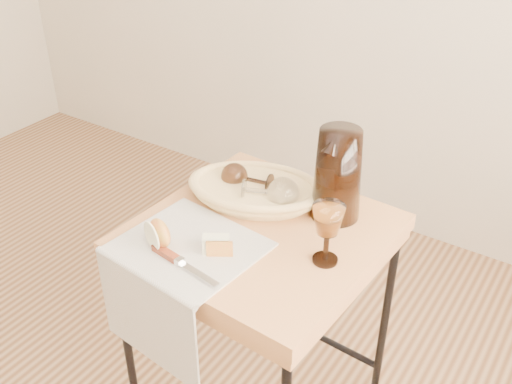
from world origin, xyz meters
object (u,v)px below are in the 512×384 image
Objects in this scene: goblet_lying_b at (266,191)px; pitcher at (338,174)px; table_knife at (182,263)px; bread_basket at (255,192)px; side_table at (260,334)px; apple_half at (160,233)px; tea_towel at (189,247)px; wine_goblet at (327,234)px; goblet_lying_a at (249,179)px.

pitcher is at bearing 1.38° from goblet_lying_b.
goblet_lying_b reaches higher than table_knife.
bread_basket is 2.35× the size of goblet_lying_b.
side_table is at bearing 82.20° from table_knife.
goblet_lying_b is at bearing 87.58° from apple_half.
wine_goblet is (0.30, 0.14, 0.08)m from tea_towel.
wine_goblet is (0.24, -0.11, 0.02)m from goblet_lying_b.
side_table is 0.43m from tea_towel.
bread_basket reaches higher than tea_towel.
wine_goblet is at bearing -64.65° from pitcher.
goblet_lying_b reaches higher than bread_basket.
table_knife is (-0.03, -0.32, -0.04)m from goblet_lying_b.
apple_half is (-0.05, -0.32, -0.01)m from goblet_lying_a.
side_table is at bearing 123.68° from goblet_lying_a.
goblet_lying_a is (-0.11, 0.12, 0.43)m from side_table.
pitcher is at bearing 60.39° from tea_towel.
goblet_lying_a is 0.32m from apple_half.
apple_half is at bearing -128.56° from side_table.
apple_half is at bearing -143.51° from tea_towel.
tea_towel is 2.08× the size of wine_goblet.
table_knife is at bearing -111.86° from pitcher.
pitcher reaches higher than goblet_lying_b.
goblet_lying_a is at bearing 133.02° from goblet_lying_b.
goblet_lying_a is at bearing 98.16° from tea_towel.
goblet_lying_a is (-0.01, 0.28, 0.05)m from tea_towel.
pitcher is at bearing 71.51° from table_knife.
apple_half is 0.38× the size of table_knife.
tea_towel is 1.00× the size of bread_basket.
side_table is 2.29× the size of bread_basket.
goblet_lying_b is 0.89× the size of wine_goblet.
tea_towel is 1.57× the size of table_knife.
table_knife is (-0.20, -0.39, -0.11)m from pitcher.
goblet_lying_b is (0.05, -0.02, 0.03)m from bread_basket.
pitcher reaches higher than bread_basket.
apple_half reaches higher than table_knife.
pitcher reaches higher than wine_goblet.
goblet_lying_b is (0.08, -0.03, 0.01)m from goblet_lying_a.
tea_towel is 2.34× the size of goblet_lying_b.
goblet_lying_b reaches higher than apple_half.
pitcher is (0.24, 0.04, 0.07)m from goblet_lying_a.
bread_basket is 1.58× the size of table_knife.
bread_basket is at bearing 101.04° from table_knife.
pitcher is 0.47m from apple_half.
goblet_lying_a is at bearing 105.63° from table_knife.
pitcher is 1.83× the size of wine_goblet.
tea_towel is 0.34m from wine_goblet.
bread_basket is at bearing -160.49° from pitcher.
side_table is at bearing -90.50° from goblet_lying_b.
bread_basket is 0.31m from apple_half.
goblet_lying_a is at bearing 133.80° from side_table.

